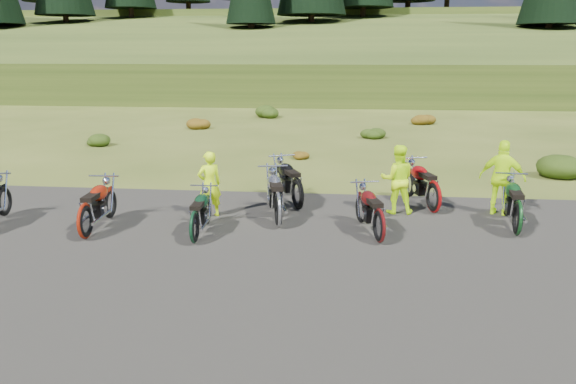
# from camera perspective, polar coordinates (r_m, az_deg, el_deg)

# --- Properties ---
(ground) EXTENTS (300.00, 300.00, 0.00)m
(ground) POSITION_cam_1_polar(r_m,az_deg,el_deg) (11.91, -0.80, -4.99)
(ground) COLOR #3C4918
(ground) RESTS_ON ground
(gravel_pad) EXTENTS (20.00, 12.00, 0.04)m
(gravel_pad) POSITION_cam_1_polar(r_m,az_deg,el_deg) (10.06, -2.16, -8.72)
(gravel_pad) COLOR black
(gravel_pad) RESTS_ON ground
(hill_slope) EXTENTS (300.00, 45.97, 9.37)m
(hill_slope) POSITION_cam_1_polar(r_m,az_deg,el_deg) (61.31, 4.79, 10.53)
(hill_slope) COLOR #2A3E14
(hill_slope) RESTS_ON ground
(hill_plateau) EXTENTS (300.00, 90.00, 9.17)m
(hill_plateau) POSITION_cam_1_polar(r_m,az_deg,el_deg) (121.24, 5.46, 12.33)
(hill_plateau) COLOR #2A3E14
(hill_plateau) RESTS_ON ground
(shrub_1) EXTENTS (1.03, 1.03, 0.61)m
(shrub_1) POSITION_cam_1_polar(r_m,az_deg,el_deg) (25.03, -18.82, 5.18)
(shrub_1) COLOR #1C360D
(shrub_1) RESTS_ON ground
(shrub_2) EXTENTS (1.30, 1.30, 0.77)m
(shrub_2) POSITION_cam_1_polar(r_m,az_deg,el_deg) (28.99, -9.22, 7.05)
(shrub_2) COLOR #6A390D
(shrub_2) RESTS_ON ground
(shrub_3) EXTENTS (1.56, 1.56, 0.92)m
(shrub_3) POSITION_cam_1_polar(r_m,az_deg,el_deg) (33.57, -2.02, 8.32)
(shrub_3) COLOR #1C360D
(shrub_3) RESTS_ON ground
(shrub_4) EXTENTS (0.77, 0.77, 0.45)m
(shrub_4) POSITION_cam_1_polar(r_m,az_deg,el_deg) (20.77, 1.08, 4.00)
(shrub_4) COLOR #6A390D
(shrub_4) RESTS_ON ground
(shrub_5) EXTENTS (1.03, 1.03, 0.61)m
(shrub_5) POSITION_cam_1_polar(r_m,az_deg,el_deg) (25.95, 8.53, 6.08)
(shrub_5) COLOR #1C360D
(shrub_5) RESTS_ON ground
(shrub_6) EXTENTS (1.30, 1.30, 0.77)m
(shrub_6) POSITION_cam_1_polar(r_m,az_deg,el_deg) (31.43, 13.47, 7.40)
(shrub_6) COLOR #6A390D
(shrub_6) RESTS_ON ground
(shrub_7) EXTENTS (1.56, 1.56, 0.92)m
(shrub_7) POSITION_cam_1_polar(r_m,az_deg,el_deg) (19.85, 26.43, 2.71)
(shrub_7) COLOR #1C360D
(shrub_7) RESTS_ON ground
(motorcycle_1) EXTENTS (0.83, 2.20, 1.14)m
(motorcycle_1) POSITION_cam_1_polar(r_m,az_deg,el_deg) (12.73, -19.75, -4.57)
(motorcycle_1) COLOR maroon
(motorcycle_1) RESTS_ON ground
(motorcycle_2) EXTENTS (0.72, 1.94, 1.01)m
(motorcycle_2) POSITION_cam_1_polar(r_m,az_deg,el_deg) (11.88, -9.43, -5.24)
(motorcycle_2) COLOR black
(motorcycle_2) RESTS_ON ground
(motorcycle_3) EXTENTS (1.24, 2.39, 1.19)m
(motorcycle_3) POSITION_cam_1_polar(r_m,az_deg,el_deg) (12.76, -0.99, -3.66)
(motorcycle_3) COLOR #A1A2A6
(motorcycle_3) RESTS_ON ground
(motorcycle_4) EXTENTS (1.18, 2.15, 1.07)m
(motorcycle_4) POSITION_cam_1_polar(r_m,az_deg,el_deg) (11.90, 9.17, -5.19)
(motorcycle_4) COLOR #4B0C0C
(motorcycle_4) RESTS_ON ground
(motorcycle_5) EXTENTS (1.64, 2.38, 1.19)m
(motorcycle_5) POSITION_cam_1_polar(r_m,az_deg,el_deg) (14.15, 0.98, -1.85)
(motorcycle_5) COLOR black
(motorcycle_5) RESTS_ON ground
(motorcycle_6) EXTENTS (1.39, 2.38, 1.18)m
(motorcycle_6) POSITION_cam_1_polar(r_m,az_deg,el_deg) (14.30, 14.46, -2.14)
(motorcycle_6) COLOR maroon
(motorcycle_6) RESTS_ON ground
(motorcycle_7) EXTENTS (0.97, 2.26, 1.15)m
(motorcycle_7) POSITION_cam_1_polar(r_m,az_deg,el_deg) (13.15, 22.14, -4.20)
(motorcycle_7) COLOR #0E3314
(motorcycle_7) RESTS_ON ground
(person_middle) EXTENTS (0.69, 0.63, 1.59)m
(person_middle) POSITION_cam_1_polar(r_m,az_deg,el_deg) (13.46, -7.98, 0.66)
(person_middle) COLOR #BEEF0C
(person_middle) RESTS_ON ground
(person_right_a) EXTENTS (0.84, 0.66, 1.69)m
(person_right_a) POSITION_cam_1_polar(r_m,az_deg,el_deg) (13.89, 11.03, 1.16)
(person_right_a) COLOR #BEEF0C
(person_right_a) RESTS_ON ground
(person_right_b) EXTENTS (1.15, 0.81, 1.82)m
(person_right_b) POSITION_cam_1_polar(r_m,az_deg,el_deg) (14.43, 20.93, 1.24)
(person_right_b) COLOR #BEEF0C
(person_right_b) RESTS_ON ground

